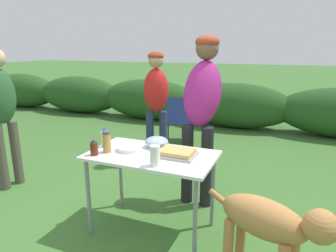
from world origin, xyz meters
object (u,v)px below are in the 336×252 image
Objects in this scene: mixing_bowl at (157,142)px; dog at (271,224)px; paper_cup_stack at (155,156)px; mayo_bottle at (105,137)px; standing_person_in_red_jacket at (202,100)px; spice_jar at (107,142)px; folding_table at (152,162)px; camp_chair_green_behind_table at (180,117)px; plate_stack at (129,148)px; food_tray at (177,153)px; standing_person_in_olive_jacket at (156,95)px; standing_person_with_beanie at (2,106)px; bbq_sauce_bottle at (94,148)px.

dog is (1.06, -0.46, -0.32)m from mixing_bowl.
mayo_bottle is (-0.62, 0.25, 0.01)m from paper_cup_stack.
mayo_bottle is 1.05m from standing_person_in_red_jacket.
spice_jar is (-0.52, 0.12, 0.01)m from paper_cup_stack.
camp_chair_green_behind_table reaches higher than folding_table.
camp_chair_green_behind_table is at bearing 94.44° from mayo_bottle.
mayo_bottle is at bearing 178.22° from plate_stack.
mayo_bottle is at bearing -178.39° from food_tray.
spice_jar is 0.12× the size of standing_person_in_olive_jacket.
mixing_bowl is 0.48m from mayo_bottle.
mayo_bottle is 1.50m from standing_person_with_beanie.
bbq_sauce_bottle is at bearing -80.33° from mayo_bottle.
spice_jar is 0.23× the size of camp_chair_green_behind_table.
bbq_sauce_bottle is 1.82m from standing_person_in_olive_jacket.
mayo_bottle is at bearing -79.73° from dog.
standing_person_with_beanie is (-1.59, 0.28, 0.15)m from spice_jar.
standing_person_with_beanie is 1.72× the size of dog.
bbq_sauce_bottle is 2.77m from camp_chair_green_behind_table.
bbq_sauce_bottle is 0.08× the size of standing_person_in_red_jacket.
standing_person_in_red_jacket is at bearing 55.25° from bbq_sauce_bottle.
spice_jar reaches higher than dog.
mixing_bowl is 0.23× the size of dog.
standing_person_with_beanie reaches higher than bbq_sauce_bottle.
bbq_sauce_bottle reaches higher than mixing_bowl.
standing_person_in_olive_jacket is (-0.30, 1.70, 0.15)m from spice_jar.
mayo_bottle is 1.58m from dog.
folding_table is at bearing 15.60° from spice_jar.
spice_jar is at bearing 59.53° from bbq_sauce_bottle.
plate_stack is 1.18× the size of mayo_bottle.
folding_table is 0.25m from food_tray.
standing_person_in_red_jacket is at bearing 46.10° from mayo_bottle.
standing_person_with_beanie is at bearing 166.04° from bbq_sauce_bottle.
plate_stack is 1.59× the size of bbq_sauce_bottle.
food_tray is at bearing -90.00° from dog.
plate_stack is 0.26m from mixing_bowl.
standing_person_in_red_jacket is (0.00, 0.71, 0.34)m from food_tray.
standing_person_with_beanie is (-1.49, 0.15, 0.16)m from mayo_bottle.
spice_jar reaches higher than paper_cup_stack.
paper_cup_stack is at bearing -106.64° from food_tray.
plate_stack is 0.23× the size of dog.
mixing_bowl is 0.45m from paper_cup_stack.
plate_stack is 1.66m from standing_person_in_olive_jacket.
mixing_bowl is at bearing 42.32° from plate_stack.
standing_person_with_beanie is (-1.97, 0.17, 0.32)m from folding_table.
paper_cup_stack reaches higher than camp_chair_green_behind_table.
food_tray is at bearing -92.61° from camp_chair_green_behind_table.
standing_person_in_red_jacket is at bearing 58.55° from plate_stack.
spice_jar is 0.16m from mayo_bottle.
mayo_bottle is (-0.45, -0.17, 0.04)m from mixing_bowl.
spice_jar is at bearing -94.68° from standing_person_with_beanie.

